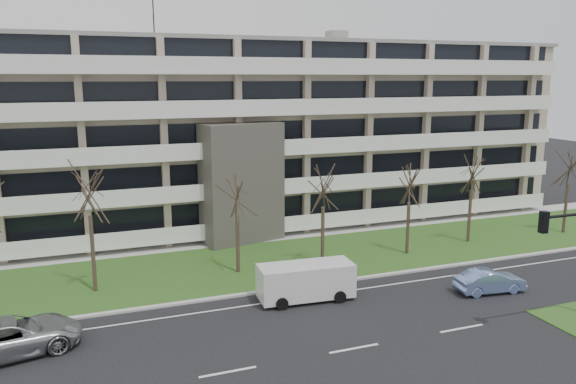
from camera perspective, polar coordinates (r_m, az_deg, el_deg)
name	(u,v)px	position (r m, az deg, el deg)	size (l,w,h in m)	color
ground	(354,349)	(27.07, 6.73, -15.51)	(160.00, 160.00, 0.00)	black
grass_verge	(265,263)	(38.14, -2.31, -7.18)	(90.00, 10.00, 0.06)	#24551C
curb	(292,288)	(33.71, 0.41, -9.69)	(90.00, 0.35, 0.12)	#B2B2AD
sidewalk	(243,241)	(43.16, -4.62, -4.94)	(90.00, 2.00, 0.08)	#B2B2AD
lane_edge_line	(301,298)	(32.43, 1.38, -10.68)	(90.00, 0.12, 0.01)	white
apartment_building	(219,133)	(48.20, -7.03, 5.93)	(60.50, 15.10, 18.75)	tan
silver_pickup	(11,337)	(28.88, -26.33, -13.04)	(2.80, 6.08, 1.69)	#AFB2B7
blue_sedan	(490,281)	(35.01, 19.82, -8.52)	(1.42, 4.08, 1.35)	#7F98DC
white_van	(307,278)	(31.78, 1.94, -8.78)	(5.46, 2.50, 2.07)	silver
tree_2	(88,185)	(33.47, -19.66, 0.67)	(4.08, 4.08, 8.16)	#382B21
tree_3	(237,192)	(35.06, -5.24, 0.03)	(3.41, 3.41, 6.82)	#382B21
tree_4	(323,184)	(36.58, 3.61, 0.79)	(3.51, 3.51, 7.02)	#382B21
tree_5	(410,182)	(39.68, 12.28, 1.02)	(3.35, 3.35, 6.69)	#382B21
tree_6	(473,170)	(43.75, 18.24, 2.15)	(3.58, 3.58, 7.16)	#382B21
tree_7	(570,164)	(49.29, 26.73, 2.59)	(3.63, 3.63, 7.25)	#382B21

